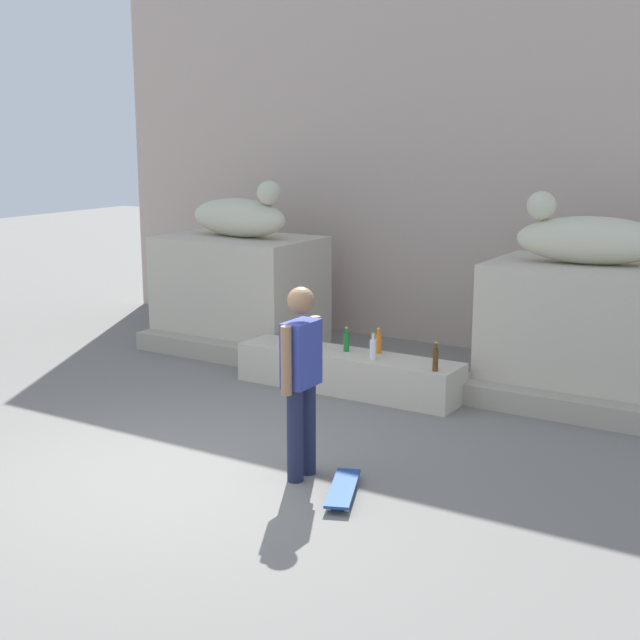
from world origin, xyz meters
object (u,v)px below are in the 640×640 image
(skateboard, at_px, (343,488))
(statue_reclining_right, at_px, (589,238))
(bottle_green, at_px, (346,341))
(bottle_clear, at_px, (373,348))
(statue_reclining_left, at_px, (241,216))
(bottle_orange, at_px, (378,343))
(bottle_brown, at_px, (435,359))
(skater, at_px, (301,374))

(skateboard, bearing_deg, statue_reclining_right, 144.14)
(bottle_green, relative_size, bottle_clear, 0.96)
(statue_reclining_left, relative_size, bottle_green, 5.82)
(statue_reclining_right, distance_m, skateboard, 4.20)
(skateboard, xyz_separation_m, bottle_clear, (-1.09, 2.52, 0.50))
(bottle_green, xyz_separation_m, bottle_clear, (0.43, -0.15, 0.01))
(skateboard, relative_size, bottle_orange, 2.80)
(statue_reclining_left, xyz_separation_m, skateboard, (3.79, -3.73, -1.73))
(statue_reclining_right, bearing_deg, bottle_brown, 36.46)
(skateboard, bearing_deg, skater, -130.21)
(statue_reclining_right, relative_size, bottle_clear, 5.66)
(statue_reclining_right, relative_size, skateboard, 2.06)
(bottle_green, height_order, bottle_clear, bottle_clear)
(skateboard, height_order, bottle_green, bottle_green)
(bottle_clear, bearing_deg, bottle_green, 160.33)
(skateboard, relative_size, bottle_brown, 2.58)
(bottle_clear, bearing_deg, bottle_brown, -6.27)
(bottle_clear, bearing_deg, skateboard, -66.58)
(bottle_orange, relative_size, bottle_clear, 0.98)
(bottle_orange, distance_m, bottle_clear, 0.29)
(statue_reclining_left, xyz_separation_m, bottle_green, (2.28, -1.06, -1.23))
(statue_reclining_right, height_order, bottle_brown, statue_reclining_right)
(statue_reclining_left, relative_size, bottle_brown, 5.23)
(bottle_green, bearing_deg, statue_reclining_left, 155.00)
(bottle_brown, bearing_deg, statue_reclining_right, 47.96)
(skateboard, xyz_separation_m, bottle_brown, (-0.29, 2.43, 0.51))
(skateboard, bearing_deg, statue_reclining_left, -157.14)
(bottle_orange, bearing_deg, skateboard, -67.27)
(skateboard, height_order, bottle_clear, bottle_clear)
(statue_reclining_right, bearing_deg, bottle_green, 12.34)
(skateboard, height_order, bottle_orange, bottle_orange)
(statue_reclining_right, xyz_separation_m, bottle_clear, (-1.97, -1.21, -1.23))
(statue_reclining_right, bearing_deg, skater, 57.31)
(skateboard, distance_m, bottle_brown, 2.50)
(bottle_brown, bearing_deg, skater, -95.33)
(bottle_brown, bearing_deg, statue_reclining_left, 159.59)
(skater, xyz_separation_m, bottle_orange, (-0.67, 2.64, -0.36))
(statue_reclining_right, xyz_separation_m, bottle_green, (-2.39, -1.06, -1.23))
(bottle_clear, bearing_deg, skater, -76.09)
(skateboard, bearing_deg, bottle_green, -173.00)
(bottle_green, height_order, bottle_orange, bottle_orange)
(skateboard, height_order, bottle_brown, bottle_brown)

